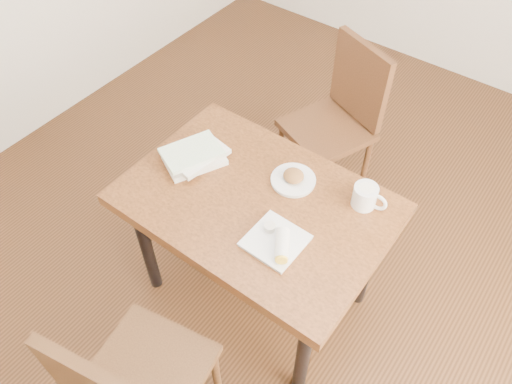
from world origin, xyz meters
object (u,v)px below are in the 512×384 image
Objects in this scene: table at (256,213)px; chair_far at (340,114)px; coffee_mug at (366,196)px; book_stack at (195,156)px; chair_near at (132,384)px; plate_burrito at (277,242)px; plate_scone at (293,178)px.

chair_far is (-0.10, 0.91, -0.11)m from table.
book_stack is (-0.73, -0.23, -0.02)m from coffee_mug.
chair_near is (0.06, -0.82, -0.11)m from table.
coffee_mug is at bearing 17.47° from book_stack.
chair_far is 1.11m from plate_burrito.
chair_far is 0.96m from book_stack.
table is 0.27m from plate_burrito.
chair_far reaches higher than coffee_mug.
book_stack is (-0.41, 0.84, 0.24)m from chair_near.
chair_near is 3.09× the size of book_stack.
plate_burrito is 0.71× the size of book_stack.
chair_far reaches higher than plate_burrito.
table is 0.92m from chair_far.
plate_burrito is (0.14, -0.32, 0.00)m from plate_scone.
table is at bearing -110.50° from plate_scone.
chair_far is at bearing 96.24° from table.
plate_burrito is (0.15, 0.69, 0.22)m from chair_near.
coffee_mug is (0.31, 0.07, 0.03)m from plate_scone.
table is 5.08× the size of plate_burrito.
chair_far is (-0.16, 1.74, 0.00)m from chair_near.
plate_burrito reaches higher than plate_scone.
book_stack is at bearing 176.98° from table.
plate_burrito is at bearing -33.61° from table.
book_stack is at bearing -159.08° from plate_scone.
plate_burrito is at bearing -114.02° from coffee_mug.
table is at bearing 93.96° from chair_near.
chair_near is at bearing -84.84° from chair_far.
coffee_mug is at bearing 33.45° from table.
table is at bearing -146.55° from coffee_mug.
coffee_mug is at bearing -54.37° from chair_far.
plate_burrito is (0.30, -1.05, 0.22)m from chair_far.
book_stack reaches higher than table.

